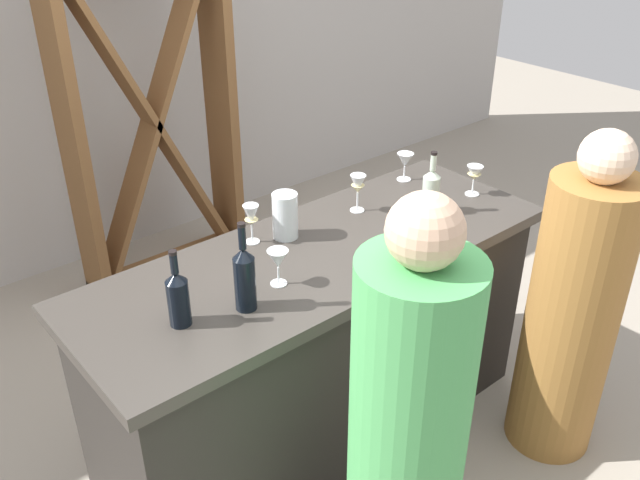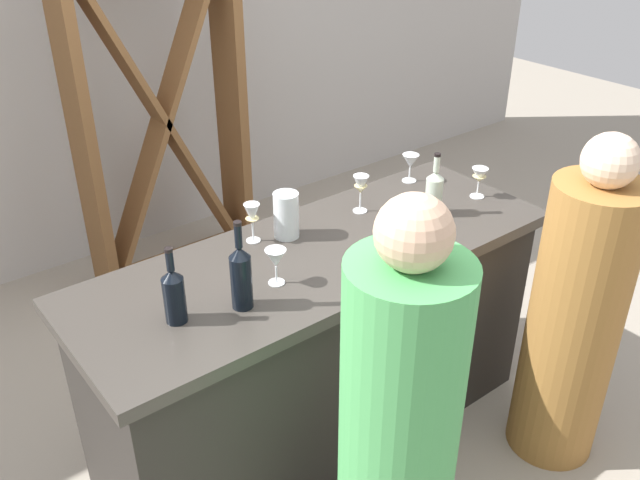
{
  "view_description": "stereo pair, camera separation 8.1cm",
  "coord_description": "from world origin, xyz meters",
  "px_view_note": "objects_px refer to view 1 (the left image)",
  "views": [
    {
      "loc": [
        -1.47,
        -1.75,
        2.29
      ],
      "look_at": [
        0.0,
        0.0,
        1.0
      ],
      "focal_mm": 38.4,
      "sensor_mm": 36.0,
      "label": 1
    },
    {
      "loc": [
        -1.41,
        -1.8,
        2.29
      ],
      "look_at": [
        0.0,
        0.0,
        1.0
      ],
      "focal_mm": 38.4,
      "sensor_mm": 36.0,
      "label": 2
    }
  ],
  "objects_px": {
    "wine_glass_near_left": "(278,260)",
    "person_center_guest": "(406,448)",
    "wine_rack": "(152,123)",
    "water_pitcher": "(285,216)",
    "wine_glass_near_right": "(358,186)",
    "wine_glass_near_center": "(474,175)",
    "wine_glass_far_center": "(405,161)",
    "person_left_guest": "(572,314)",
    "wine_bottle_center_clear_pale": "(431,190)",
    "wine_glass_far_left": "(251,217)",
    "wine_bottle_leftmost_near_black": "(178,297)",
    "wine_bottle_second_left_near_black": "(245,277)"
  },
  "relations": [
    {
      "from": "wine_bottle_second_left_near_black",
      "to": "wine_glass_far_center",
      "type": "relative_size",
      "value": 2.45
    },
    {
      "from": "wine_glass_near_center",
      "to": "wine_glass_near_right",
      "type": "bearing_deg",
      "value": 156.93
    },
    {
      "from": "wine_bottle_leftmost_near_black",
      "to": "person_left_guest",
      "type": "height_order",
      "value": "person_left_guest"
    },
    {
      "from": "wine_bottle_leftmost_near_black",
      "to": "wine_glass_near_center",
      "type": "relative_size",
      "value": 1.99
    },
    {
      "from": "wine_glass_far_center",
      "to": "wine_bottle_center_clear_pale",
      "type": "bearing_deg",
      "value": -117.85
    },
    {
      "from": "wine_glass_near_right",
      "to": "water_pitcher",
      "type": "relative_size",
      "value": 0.88
    },
    {
      "from": "wine_glass_near_left",
      "to": "wine_glass_near_center",
      "type": "distance_m",
      "value": 1.12
    },
    {
      "from": "wine_glass_near_left",
      "to": "wine_glass_near_right",
      "type": "relative_size",
      "value": 0.83
    },
    {
      "from": "wine_glass_near_right",
      "to": "wine_bottle_leftmost_near_black",
      "type": "bearing_deg",
      "value": -167.22
    },
    {
      "from": "water_pitcher",
      "to": "wine_bottle_leftmost_near_black",
      "type": "bearing_deg",
      "value": -158.62
    },
    {
      "from": "wine_bottle_leftmost_near_black",
      "to": "wine_glass_near_left",
      "type": "distance_m",
      "value": 0.39
    },
    {
      "from": "wine_glass_near_left",
      "to": "water_pitcher",
      "type": "relative_size",
      "value": 0.73
    },
    {
      "from": "wine_glass_near_right",
      "to": "wine_glass_far_center",
      "type": "distance_m",
      "value": 0.4
    },
    {
      "from": "wine_glass_near_right",
      "to": "water_pitcher",
      "type": "bearing_deg",
      "value": 177.48
    },
    {
      "from": "wine_glass_far_center",
      "to": "person_center_guest",
      "type": "xyz_separation_m",
      "value": [
        -1.05,
        -1.04,
        -0.31
      ]
    },
    {
      "from": "wine_bottle_second_left_near_black",
      "to": "wine_glass_near_left",
      "type": "xyz_separation_m",
      "value": [
        0.17,
        0.05,
        -0.02
      ]
    },
    {
      "from": "wine_glass_near_center",
      "to": "water_pitcher",
      "type": "bearing_deg",
      "value": 165.25
    },
    {
      "from": "wine_bottle_center_clear_pale",
      "to": "wine_glass_far_left",
      "type": "distance_m",
      "value": 0.78
    },
    {
      "from": "wine_bottle_leftmost_near_black",
      "to": "water_pitcher",
      "type": "height_order",
      "value": "wine_bottle_leftmost_near_black"
    },
    {
      "from": "wine_glass_near_center",
      "to": "wine_glass_near_right",
      "type": "relative_size",
      "value": 0.83
    },
    {
      "from": "wine_bottle_center_clear_pale",
      "to": "wine_bottle_leftmost_near_black",
      "type": "bearing_deg",
      "value": -179.25
    },
    {
      "from": "wine_bottle_center_clear_pale",
      "to": "wine_bottle_second_left_near_black",
      "type": "bearing_deg",
      "value": -175.42
    },
    {
      "from": "wine_glass_near_center",
      "to": "person_center_guest",
      "type": "xyz_separation_m",
      "value": [
        -1.18,
        -0.73,
        -0.31
      ]
    },
    {
      "from": "wine_bottle_leftmost_near_black",
      "to": "wine_bottle_second_left_near_black",
      "type": "height_order",
      "value": "wine_bottle_second_left_near_black"
    },
    {
      "from": "wine_glass_near_right",
      "to": "person_left_guest",
      "type": "xyz_separation_m",
      "value": [
        0.42,
        -0.84,
        -0.4
      ]
    },
    {
      "from": "person_center_guest",
      "to": "wine_glass_far_left",
      "type": "bearing_deg",
      "value": -15.19
    },
    {
      "from": "wine_rack",
      "to": "wine_bottle_center_clear_pale",
      "type": "bearing_deg",
      "value": -76.17
    },
    {
      "from": "wine_rack",
      "to": "water_pitcher",
      "type": "distance_m",
      "value": 1.48
    },
    {
      "from": "wine_glass_near_left",
      "to": "person_center_guest",
      "type": "xyz_separation_m",
      "value": [
        -0.06,
        -0.7,
        -0.32
      ]
    },
    {
      "from": "wine_bottle_second_left_near_black",
      "to": "wine_glass_far_center",
      "type": "height_order",
      "value": "wine_bottle_second_left_near_black"
    },
    {
      "from": "water_pitcher",
      "to": "person_left_guest",
      "type": "distance_m",
      "value": 1.23
    },
    {
      "from": "wine_rack",
      "to": "wine_glass_far_left",
      "type": "relative_size",
      "value": 11.99
    },
    {
      "from": "wine_glass_far_left",
      "to": "wine_bottle_leftmost_near_black",
      "type": "bearing_deg",
      "value": -149.3
    },
    {
      "from": "wine_rack",
      "to": "wine_glass_far_center",
      "type": "xyz_separation_m",
      "value": [
        0.58,
        -1.39,
        0.06
      ]
    },
    {
      "from": "person_left_guest",
      "to": "wine_bottle_center_clear_pale",
      "type": "bearing_deg",
      "value": 32.35
    },
    {
      "from": "wine_rack",
      "to": "wine_glass_near_center",
      "type": "height_order",
      "value": "wine_rack"
    },
    {
      "from": "wine_rack",
      "to": "wine_glass_near_right",
      "type": "distance_m",
      "value": 1.5
    },
    {
      "from": "person_center_guest",
      "to": "wine_bottle_center_clear_pale",
      "type": "bearing_deg",
      "value": -56.69
    },
    {
      "from": "person_left_guest",
      "to": "person_center_guest",
      "type": "height_order",
      "value": "person_center_guest"
    },
    {
      "from": "wine_bottle_center_clear_pale",
      "to": "wine_glass_far_left",
      "type": "bearing_deg",
      "value": 159.36
    },
    {
      "from": "wine_glass_near_left",
      "to": "wine_glass_far_center",
      "type": "relative_size",
      "value": 1.03
    },
    {
      "from": "wine_glass_near_center",
      "to": "wine_glass_far_center",
      "type": "bearing_deg",
      "value": 111.31
    },
    {
      "from": "wine_glass_far_center",
      "to": "person_center_guest",
      "type": "bearing_deg",
      "value": -135.38
    },
    {
      "from": "wine_glass_near_center",
      "to": "wine_rack",
      "type": "bearing_deg",
      "value": 112.31
    },
    {
      "from": "wine_rack",
      "to": "wine_bottle_second_left_near_black",
      "type": "relative_size",
      "value": 5.99
    },
    {
      "from": "wine_rack",
      "to": "wine_bottle_second_left_near_black",
      "type": "xyz_separation_m",
      "value": [
        -0.59,
        -1.78,
        0.09
      ]
    },
    {
      "from": "wine_glass_far_center",
      "to": "wine_bottle_second_left_near_black",
      "type": "bearing_deg",
      "value": -161.81
    },
    {
      "from": "wine_glass_far_center",
      "to": "person_center_guest",
      "type": "relative_size",
      "value": 0.08
    },
    {
      "from": "wine_bottle_leftmost_near_black",
      "to": "water_pitcher",
      "type": "bearing_deg",
      "value": 21.38
    },
    {
      "from": "wine_bottle_center_clear_pale",
      "to": "person_center_guest",
      "type": "height_order",
      "value": "person_center_guest"
    }
  ]
}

